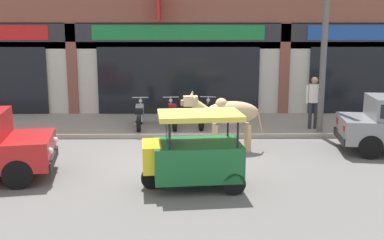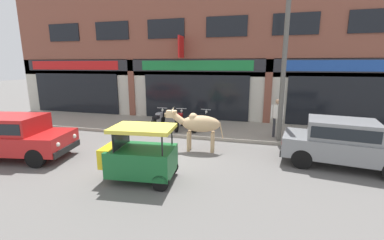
{
  "view_description": "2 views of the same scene",
  "coord_description": "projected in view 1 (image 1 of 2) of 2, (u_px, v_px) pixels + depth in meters",
  "views": [
    {
      "loc": [
        0.31,
        -10.59,
        3.06
      ],
      "look_at": [
        0.43,
        1.0,
        0.79
      ],
      "focal_mm": 42.0,
      "sensor_mm": 36.0,
      "label": 1
    },
    {
      "loc": [
        3.52,
        -7.93,
        3.12
      ],
      "look_at": [
        1.09,
        1.0,
        1.1
      ],
      "focal_mm": 24.0,
      "sensor_mm": 36.0,
      "label": 2
    }
  ],
  "objects": [
    {
      "name": "ground_plane",
      "position": [
        175.0,
        160.0,
        10.98
      ],
      "size": [
        90.0,
        90.0,
        0.0
      ],
      "primitive_type": "plane",
      "color": "#605E5B"
    },
    {
      "name": "sidewalk",
      "position": [
        178.0,
        125.0,
        14.83
      ],
      "size": [
        19.0,
        3.48,
        0.14
      ],
      "primitive_type": "cube",
      "color": "gray",
      "rests_on": "ground"
    },
    {
      "name": "shop_building",
      "position": [
        178.0,
        8.0,
        16.05
      ],
      "size": [
        23.0,
        1.4,
        8.29
      ],
      "color": "brown",
      "rests_on": "ground"
    },
    {
      "name": "cow",
      "position": [
        228.0,
        113.0,
        11.61
      ],
      "size": [
        2.15,
        0.65,
        1.61
      ],
      "color": "tan",
      "rests_on": "ground"
    },
    {
      "name": "auto_rickshaw",
      "position": [
        193.0,
        155.0,
        8.92
      ],
      "size": [
        2.04,
        1.33,
        1.52
      ],
      "color": "black",
      "rests_on": "ground"
    },
    {
      "name": "motorcycle_0",
      "position": [
        140.0,
        115.0,
        13.99
      ],
      "size": [
        0.52,
        1.81,
        0.88
      ],
      "color": "black",
      "rests_on": "sidewalk"
    },
    {
      "name": "motorcycle_1",
      "position": [
        173.0,
        115.0,
        14.07
      ],
      "size": [
        0.52,
        1.81,
        0.88
      ],
      "color": "black",
      "rests_on": "sidewalk"
    },
    {
      "name": "motorcycle_2",
      "position": [
        205.0,
        114.0,
        14.15
      ],
      "size": [
        0.64,
        1.79,
        0.88
      ],
      "color": "black",
      "rests_on": "sidewalk"
    },
    {
      "name": "pedestrian",
      "position": [
        314.0,
        97.0,
        13.7
      ],
      "size": [
        0.5,
        0.32,
        1.6
      ],
      "color": "#2D2D33",
      "rests_on": "sidewalk"
    },
    {
      "name": "utility_pole",
      "position": [
        325.0,
        32.0,
        12.89
      ],
      "size": [
        0.18,
        0.18,
        5.87
      ],
      "primitive_type": "cylinder",
      "color": "#595651",
      "rests_on": "sidewalk"
    }
  ]
}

